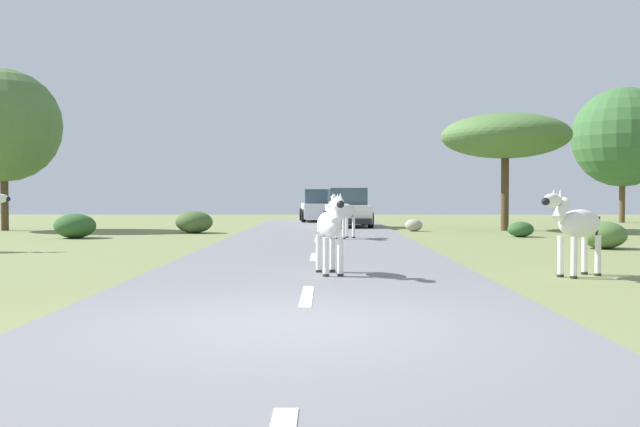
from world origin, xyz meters
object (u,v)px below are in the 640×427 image
bush_2 (75,226)px  tree_2 (4,126)px  tree_3 (505,136)px  bush_4 (603,232)px  bush_3 (603,235)px  zebra_3 (344,212)px  car_0 (347,209)px  zebra_1 (577,225)px  bush_1 (194,222)px  car_1 (319,207)px  tree_1 (623,137)px  bush_0 (521,229)px  rock_1 (414,225)px  zebra_0 (330,226)px

bush_2 → tree_2: bearing=133.3°
tree_3 → bush_4: size_ratio=6.32×
bush_4 → bush_3: bearing=-112.3°
zebra_3 → car_0: size_ratio=0.33×
zebra_3 → bush_2: zebra_3 is taller
zebra_1 → bush_1: (-9.52, 14.13, -0.50)m
zebra_1 → car_1: 25.58m
zebra_3 → car_0: 8.87m
tree_2 → bush_1: tree_2 is taller
zebra_1 → tree_2: bearing=13.1°
tree_1 → bush_0: tree_1 is taller
bush_4 → rock_1: (-5.60, 5.14, -0.00)m
bush_1 → bush_3: (12.62, -7.66, -0.05)m
tree_1 → zebra_0: bearing=-122.6°
tree_2 → bush_0: bearing=-12.0°
bush_1 → rock_1: (8.66, 1.44, -0.18)m
tree_3 → tree_2: bearing=-179.7°
zebra_1 → zebra_3: (-3.85, 9.98, 0.00)m
zebra_3 → rock_1: 6.38m
zebra_1 → tree_1: size_ratio=0.21×
bush_4 → car_1: bearing=123.0°
tree_2 → bush_2: tree_2 is taller
tree_2 → rock_1: (16.89, -0.44, -4.10)m
zebra_0 → bush_0: 13.68m
zebra_0 → bush_0: bearing=-131.2°
tree_3 → bush_2: 17.11m
zebra_0 → car_0: car_0 is taller
zebra_3 → rock_1: bearing=-87.6°
zebra_0 → bush_2: size_ratio=1.08×
car_0 → tree_3: tree_3 is taller
zebra_3 → tree_2: size_ratio=0.22×
tree_1 → tree_3: (-8.53, -8.52, -0.68)m
tree_2 → tree_1: bearing=16.4°
zebra_1 → bush_1: zebra_1 is taller
bush_0 → bush_2: size_ratio=0.64×
car_0 → bush_4: 11.75m
zebra_1 → bush_4: 11.49m
car_0 → tree_3: size_ratio=0.84×
tree_3 → bush_4: bearing=-72.8°
bush_4 → car_0: bearing=134.3°
zebra_1 → tree_2: 24.16m
bush_3 → rock_1: bush_3 is taller
bush_4 → tree_2: bearing=166.1°
zebra_1 → bush_2: 16.97m
bush_0 → bush_4: bush_0 is taller
bush_1 → car_0: bearing=37.8°
car_0 → rock_1: car_0 is taller
tree_1 → tree_2: size_ratio=1.08×
tree_2 → bush_3: tree_2 is taller
bush_0 → rock_1: bush_0 is taller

